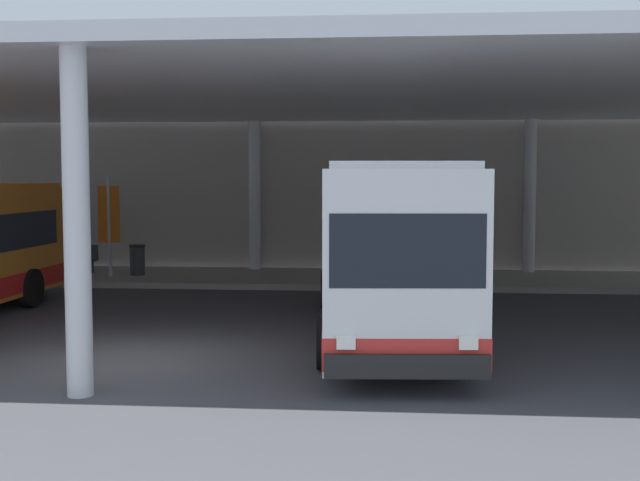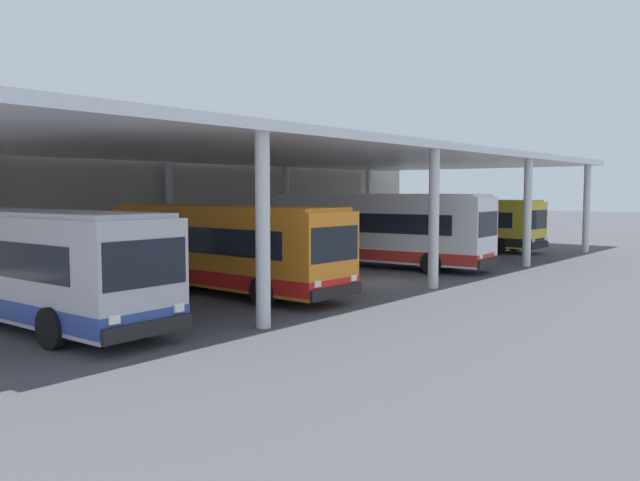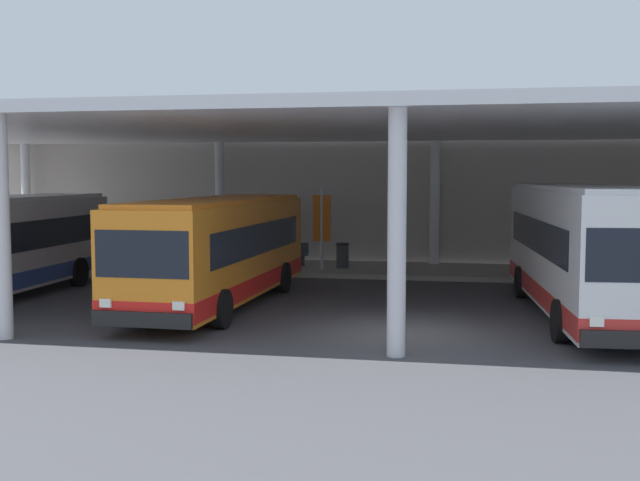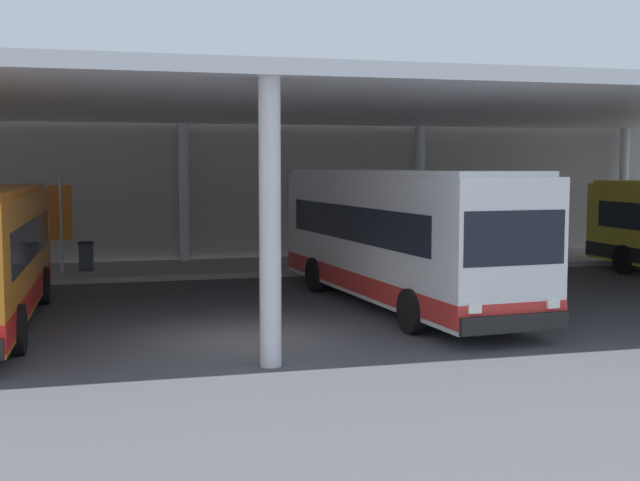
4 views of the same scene
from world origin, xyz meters
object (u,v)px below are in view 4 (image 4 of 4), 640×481
object	(u,v)px
bus_middle_bay	(397,236)
bench_waiting	(11,257)
trash_bin	(86,256)
banner_sign	(61,218)

from	to	relation	value
bus_middle_bay	bench_waiting	xyz separation A→B (m)	(-10.41, 8.66, -1.18)
bus_middle_bay	bench_waiting	world-z (taller)	bus_middle_bay
trash_bin	banner_sign	size ratio (longest dim) A/B	0.31
banner_sign	bus_middle_bay	bearing A→B (deg)	-41.63
bus_middle_bay	banner_sign	xyz separation A→B (m)	(-8.76, 7.79, 0.14)
banner_sign	trash_bin	bearing A→B (deg)	30.63
bench_waiting	banner_sign	bearing A→B (deg)	-27.94
bus_middle_bay	bench_waiting	size ratio (longest dim) A/B	6.38
bus_middle_bay	bench_waiting	bearing A→B (deg)	140.25
bench_waiting	banner_sign	xyz separation A→B (m)	(1.65, -0.88, 1.32)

